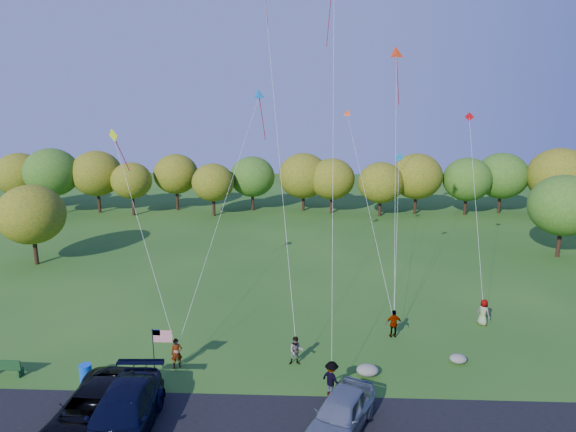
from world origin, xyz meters
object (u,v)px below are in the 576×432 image
Objects in this scene: minivan_dark at (94,411)px; flyer_b at (296,351)px; flyer_c at (332,379)px; park_bench at (5,368)px; minivan_navy at (122,416)px; trash_barrel at (86,373)px; minivan_silver at (341,413)px; flyer_e at (483,312)px; flyer_a at (177,353)px; flyer_d at (394,324)px.

minivan_dark is 4.05× the size of flyer_b.
flyer_c is 16.94m from park_bench.
flyer_c is (1.80, -2.90, 0.09)m from flyer_b.
minivan_navy is 6.99× the size of trash_barrel.
minivan_silver is 2.70× the size of park_bench.
minivan_dark reaches higher than flyer_e.
minivan_dark is at bearing 80.95° from flyer_e.
minivan_silver reaches higher than flyer_e.
flyer_c is at bearing 18.56° from minivan_dark.
trash_barrel is at bearing -179.26° from flyer_a.
flyer_b is 0.88× the size of park_bench.
flyer_e is at bearing -96.90° from flyer_c.
minivan_silver is (9.37, 0.72, -0.10)m from minivan_navy.
minivan_silver reaches higher than park_bench.
flyer_b reaches higher than trash_barrel.
park_bench is at bearing 66.95° from flyer_e.
minivan_silver is 2.99× the size of flyer_a.
minivan_navy is at bearing -118.00° from flyer_a.
flyer_e is (18.17, 5.98, 0.03)m from flyer_a.
flyer_b is at bearing 11.41° from trash_barrel.
flyer_e is at bearing 29.19° from minivan_navy.
flyer_b is 3.41m from flyer_c.
minivan_dark reaches higher than flyer_d.
minivan_dark is 3.93× the size of flyer_a.
flyer_e reaches higher than trash_barrel.
minivan_dark is 10.53m from flyer_b.
minivan_navy is 9.73m from flyer_c.
minivan_navy is 5.84m from flyer_a.
flyer_e is (9.97, 8.28, -0.04)m from flyer_c.
trash_barrel is (-2.09, 3.86, -0.50)m from minivan_dark.
flyer_d is at bearing 18.81° from trash_barrel.
flyer_d is (13.10, 9.83, -0.14)m from minivan_navy.
flyer_a reaches higher than flyer_b.
flyer_a is 6.43m from flyer_b.
flyer_a is 8.52m from flyer_c.
minivan_dark reaches higher than minivan_silver.
park_bench is (-20.92, -5.39, -0.33)m from flyer_d.
flyer_a is 0.96× the size of flyer_d.
minivan_dark is at bearing 163.61° from minivan_navy.
minivan_dark is 3.63× the size of flyer_c.
park_bench reaches higher than trash_barrel.
flyer_d is 1.01× the size of flyer_e.
flyer_d reaches higher than flyer_a.
trash_barrel is at bearing 13.15° from flyer_d.
flyer_e is at bearing -1.03° from flyer_a.
minivan_silver is at bearing -71.86° from flyer_b.
flyer_b is at bearing 36.77° from minivan_dark.
flyer_e reaches higher than flyer_b.
flyer_d is 6.25m from flyer_e.
flyer_b reaches higher than park_bench.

